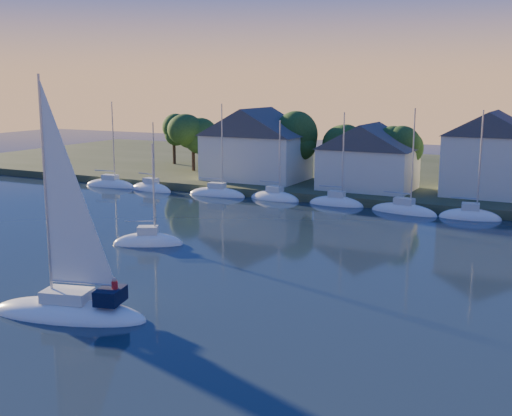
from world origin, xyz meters
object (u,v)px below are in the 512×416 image
Objects in this scene: clubhouse_centre at (368,156)px; clubhouse_east at (491,153)px; drifting_sailboat_left at (148,244)px; clubhouse_west at (256,143)px; hero_sailboat at (70,306)px.

clubhouse_centre is 14.17m from clubhouse_east.
clubhouse_centre reaches higher than drifting_sailboat_left.
clubhouse_west is 16.05m from clubhouse_centre.
clubhouse_centre is 0.74× the size of hero_sailboat.
hero_sailboat is 1.56× the size of drifting_sailboat_left.
clubhouse_west is at bearing -89.91° from hero_sailboat.
clubhouse_centre is at bearing -108.22° from hero_sailboat.
hero_sailboat is (12.58, -49.44, -5.30)m from clubhouse_west.
hero_sailboat reaches higher than clubhouse_centre.
clubhouse_centre is at bearing -171.87° from clubhouse_east.
clubhouse_west is at bearing 72.69° from drifting_sailboat_left.
clubhouse_east is (14.00, 2.00, 0.87)m from clubhouse_centre.
clubhouse_west is 0.88× the size of hero_sailboat.
clubhouse_east is at bearing -123.24° from hero_sailboat.
clubhouse_centre is 1.10× the size of clubhouse_east.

